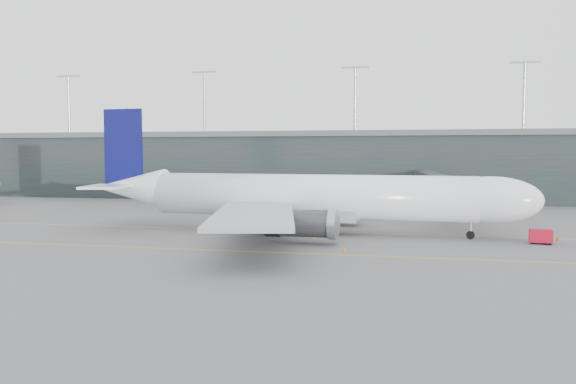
# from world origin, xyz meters

# --- Properties ---
(ground) EXTENTS (320.00, 320.00, 0.00)m
(ground) POSITION_xyz_m (0.00, 0.00, 0.00)
(ground) COLOR #515155
(ground) RESTS_ON ground
(taxiline_a) EXTENTS (160.00, 0.25, 0.02)m
(taxiline_a) POSITION_xyz_m (0.00, -4.00, 0.01)
(taxiline_a) COLOR #C19A12
(taxiline_a) RESTS_ON ground
(taxiline_b) EXTENTS (160.00, 0.25, 0.02)m
(taxiline_b) POSITION_xyz_m (0.00, -20.00, 0.01)
(taxiline_b) COLOR #C19A12
(taxiline_b) RESTS_ON ground
(taxiline_lead_main) EXTENTS (0.25, 60.00, 0.02)m
(taxiline_lead_main) POSITION_xyz_m (5.00, 20.00, 0.01)
(taxiline_lead_main) COLOR #C19A12
(taxiline_lead_main) RESTS_ON ground
(terminal) EXTENTS (240.00, 36.00, 29.00)m
(terminal) POSITION_xyz_m (-0.00, 58.00, 7.62)
(terminal) COLOR #1E2829
(terminal) RESTS_ON ground
(main_aircraft) EXTENTS (59.64, 55.93, 16.72)m
(main_aircraft) POSITION_xyz_m (3.27, -4.84, 4.69)
(main_aircraft) COLOR white
(main_aircraft) RESTS_ON ground
(jet_bridge) EXTENTS (7.39, 45.60, 6.94)m
(jet_bridge) POSITION_xyz_m (21.61, 25.58, 5.20)
(jet_bridge) COLOR #303036
(jet_bridge) RESTS_ON ground
(gse_cart) EXTENTS (2.64, 1.86, 1.67)m
(gse_cart) POSITION_xyz_m (31.25, -8.41, 0.93)
(gse_cart) COLOR #AD0C23
(gse_cart) RESTS_ON ground
(uld_a) EXTENTS (2.38, 1.97, 2.05)m
(uld_a) POSITION_xyz_m (-5.06, 9.03, 1.08)
(uld_a) COLOR #38393E
(uld_a) RESTS_ON ground
(uld_b) EXTENTS (2.14, 1.90, 1.64)m
(uld_b) POSITION_xyz_m (-1.02, 12.46, 0.86)
(uld_b) COLOR #38393E
(uld_b) RESTS_ON ground
(uld_c) EXTENTS (2.34, 2.04, 1.84)m
(uld_c) POSITION_xyz_m (0.85, 10.58, 0.97)
(uld_c) COLOR #38393E
(uld_c) RESTS_ON ground
(cone_nose) EXTENTS (0.43, 0.43, 0.69)m
(cone_nose) POSITION_xyz_m (33.77, -5.77, 0.35)
(cone_nose) COLOR #CF4A0B
(cone_nose) RESTS_ON ground
(cone_wing_stbd) EXTENTS (0.41, 0.41, 0.65)m
(cone_wing_stbd) POSITION_xyz_m (9.70, -18.62, 0.33)
(cone_wing_stbd) COLOR #D05B0B
(cone_wing_stbd) RESTS_ON ground
(cone_wing_port) EXTENTS (0.40, 0.40, 0.63)m
(cone_wing_port) POSITION_xyz_m (9.16, 11.15, 0.32)
(cone_wing_port) COLOR #EB390D
(cone_wing_port) RESTS_ON ground
(cone_tail) EXTENTS (0.50, 0.50, 0.80)m
(cone_tail) POSITION_xyz_m (-9.44, -10.40, 0.40)
(cone_tail) COLOR red
(cone_tail) RESTS_ON ground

